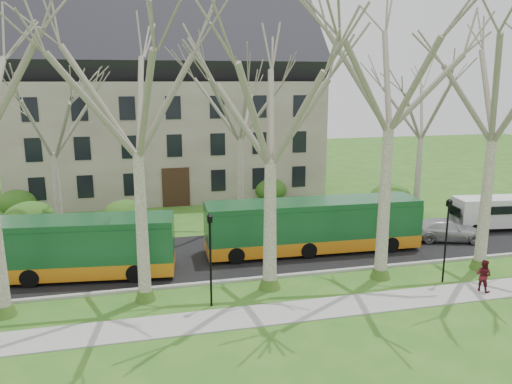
# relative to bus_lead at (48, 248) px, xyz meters

# --- Properties ---
(ground) EXTENTS (120.00, 120.00, 0.00)m
(ground) POSITION_rel_bus_lead_xyz_m (13.69, -4.24, -1.67)
(ground) COLOR #295E1B
(ground) RESTS_ON ground
(sidewalk) EXTENTS (70.00, 2.00, 0.06)m
(sidewalk) POSITION_rel_bus_lead_xyz_m (13.69, -6.74, -1.64)
(sidewalk) COLOR gray
(sidewalk) RESTS_ON ground
(road) EXTENTS (80.00, 8.00, 0.06)m
(road) POSITION_rel_bus_lead_xyz_m (13.69, 1.26, -1.64)
(road) COLOR black
(road) RESTS_ON ground
(curb) EXTENTS (80.00, 0.25, 0.14)m
(curb) POSITION_rel_bus_lead_xyz_m (13.69, -2.74, -1.60)
(curb) COLOR #A5A39E
(curb) RESTS_ON ground
(building) EXTENTS (26.50, 12.20, 16.00)m
(building) POSITION_rel_bus_lead_xyz_m (7.69, 19.76, 6.40)
(building) COLOR gray
(building) RESTS_ON ground
(tree_row_verge) EXTENTS (49.00, 7.00, 14.00)m
(tree_row_verge) POSITION_rel_bus_lead_xyz_m (13.69, -3.94, 5.33)
(tree_row_verge) COLOR gray
(tree_row_verge) RESTS_ON ground
(tree_row_far) EXTENTS (33.00, 7.00, 12.00)m
(tree_row_far) POSITION_rel_bus_lead_xyz_m (12.36, 6.76, 4.33)
(tree_row_far) COLOR gray
(tree_row_far) RESTS_ON ground
(lamp_row) EXTENTS (36.22, 0.22, 4.30)m
(lamp_row) POSITION_rel_bus_lead_xyz_m (13.69, -5.24, 0.91)
(lamp_row) COLOR black
(lamp_row) RESTS_ON ground
(hedges) EXTENTS (30.60, 8.60, 2.00)m
(hedges) POSITION_rel_bus_lead_xyz_m (9.02, 9.76, -0.67)
(hedges) COLOR #1F4F16
(hedges) RESTS_ON ground
(bus_lead) EXTENTS (13.07, 4.10, 3.21)m
(bus_lead) POSITION_rel_bus_lead_xyz_m (0.00, 0.00, 0.00)
(bus_lead) COLOR #154C25
(bus_lead) RESTS_ON road
(bus_follow) EXTENTS (12.91, 3.11, 3.21)m
(bus_follow) POSITION_rel_bus_lead_xyz_m (14.75, 0.69, -0.00)
(bus_follow) COLOR #154C25
(bus_follow) RESTS_ON road
(sedan) EXTENTS (5.02, 3.16, 1.36)m
(sedan) POSITION_rel_bus_lead_xyz_m (23.83, 0.57, -0.93)
(sedan) COLOR #ACABB0
(sedan) RESTS_ON road
(van_a) EXTENTS (5.30, 2.43, 2.24)m
(van_a) POSITION_rel_bus_lead_xyz_m (28.24, 2.02, -0.49)
(van_a) COLOR silver
(van_a) RESTS_ON road
(pedestrian_b) EXTENTS (0.90, 0.97, 1.59)m
(pedestrian_b) POSITION_rel_bus_lead_xyz_m (20.83, -6.80, -0.81)
(pedestrian_b) COLOR #53131C
(pedestrian_b) RESTS_ON sidewalk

